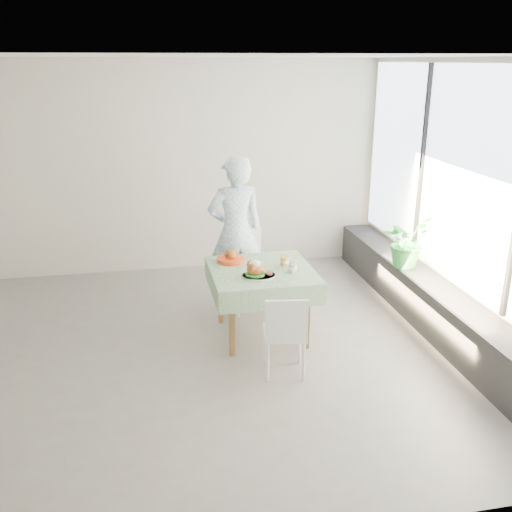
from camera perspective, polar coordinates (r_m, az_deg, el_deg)
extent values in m
plane|color=slate|center=(5.82, -8.17, -9.60)|extent=(6.00, 6.00, 0.00)
plane|color=white|center=(5.12, -9.71, 19.10)|extent=(6.00, 6.00, 0.00)
cube|color=beige|center=(7.74, -9.80, 8.57)|extent=(6.00, 0.02, 2.80)
cube|color=beige|center=(2.96, -6.46, -8.73)|extent=(6.00, 0.02, 2.80)
cube|color=beige|center=(6.18, 20.21, 5.04)|extent=(0.02, 5.00, 2.80)
cube|color=#D1E0F9|center=(6.11, 20.23, 7.30)|extent=(0.01, 4.80, 2.18)
cube|color=black|center=(6.44, 17.52, -4.96)|extent=(0.40, 4.80, 0.50)
cube|color=brown|center=(5.84, 0.58, -1.62)|extent=(0.91, 0.91, 0.04)
cube|color=beige|center=(5.83, 0.58, -1.38)|extent=(1.05, 1.05, 0.01)
cube|color=white|center=(6.57, -0.77, -1.51)|extent=(0.49, 0.49, 0.04)
cube|color=white|center=(6.67, -1.32, 0.97)|extent=(0.44, 0.10, 0.43)
cube|color=white|center=(5.27, 2.87, -7.66)|extent=(0.43, 0.43, 0.04)
cube|color=white|center=(5.03, 3.08, -6.43)|extent=(0.38, 0.10, 0.38)
imported|color=#93C9EC|center=(6.57, -2.06, 2.41)|extent=(0.69, 0.49, 1.78)
cylinder|color=white|center=(5.63, 0.28, -1.99)|extent=(0.35, 0.35, 0.02)
cylinder|color=#165615|center=(5.62, -0.11, -1.85)|extent=(0.19, 0.19, 0.02)
ellipsoid|color=#945023|center=(5.60, -0.11, -1.33)|extent=(0.16, 0.15, 0.12)
ellipsoid|color=white|center=(5.58, -0.11, -0.80)|extent=(0.12, 0.11, 0.08)
cylinder|color=maroon|center=(5.63, 1.37, -1.73)|extent=(0.06, 0.06, 0.03)
cylinder|color=white|center=(5.91, 2.87, -0.42)|extent=(0.09, 0.09, 0.13)
cylinder|color=orange|center=(5.92, 2.87, -0.56)|extent=(0.08, 0.08, 0.09)
cylinder|color=white|center=(5.89, 2.88, 0.18)|extent=(0.09, 0.09, 0.01)
cylinder|color=yellow|center=(5.88, 2.95, 0.60)|extent=(0.01, 0.03, 0.17)
cylinder|color=white|center=(5.74, 3.69, -1.07)|extent=(0.08, 0.08, 0.12)
cylinder|color=beige|center=(5.75, 3.68, -1.20)|extent=(0.07, 0.07, 0.09)
cylinder|color=white|center=(5.72, 3.70, -0.48)|extent=(0.09, 0.09, 0.01)
cylinder|color=yellow|center=(5.71, 3.76, -0.06)|extent=(0.01, 0.03, 0.17)
cylinder|color=red|center=(6.04, -2.55, -0.37)|extent=(0.30, 0.30, 0.05)
cylinder|color=white|center=(6.04, -2.55, -0.26)|extent=(0.25, 0.25, 0.02)
ellipsoid|color=#945023|center=(6.02, -2.56, 0.18)|extent=(0.13, 0.12, 0.11)
imported|color=#297B3C|center=(6.76, 14.81, 1.44)|extent=(0.71, 0.69, 0.60)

